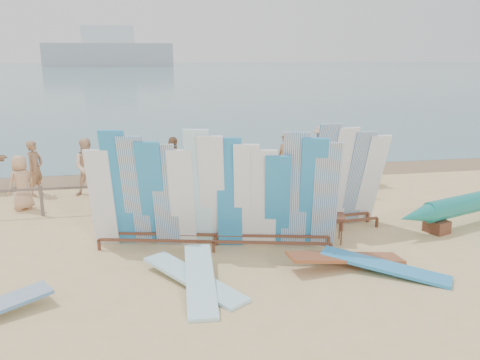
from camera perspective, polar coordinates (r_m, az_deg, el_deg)
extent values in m
plane|color=#D9B97D|center=(12.63, -5.42, -7.11)|extent=(160.00, 160.00, 0.00)
cube|color=#446F7A|center=(139.81, -10.61, 11.95)|extent=(320.00, 240.00, 0.02)
cube|color=#836749|center=(19.50, -7.47, 0.45)|extent=(40.00, 2.60, 0.01)
cube|color=#999EA3|center=(192.05, -14.49, 13.46)|extent=(45.00, 8.00, 8.00)
cube|color=silver|center=(192.16, -14.62, 15.54)|extent=(18.00, 6.00, 6.00)
cube|color=#6B5B51|center=(15.24, -6.58, -0.27)|extent=(12.00, 0.06, 0.06)
cube|color=#6B5B51|center=(15.58, -21.38, -2.19)|extent=(0.08, 0.08, 0.90)
cube|color=#6B5B51|center=(15.32, -14.02, -1.88)|extent=(0.08, 0.08, 0.90)
cube|color=#6B5B51|center=(15.33, -6.54, -1.54)|extent=(0.08, 0.08, 0.90)
cube|color=#6B5B51|center=(15.59, 0.80, -1.18)|extent=(0.08, 0.08, 0.90)
cube|color=#6B5B51|center=(16.10, 7.79, -0.82)|extent=(0.08, 0.08, 0.90)
cube|color=#6B5B51|center=(16.83, 14.26, -0.47)|extent=(0.08, 0.08, 0.90)
cube|color=brown|center=(11.97, -2.99, -6.93)|extent=(5.32, 1.36, 0.06)
cube|color=brown|center=(12.40, -2.77, -6.17)|extent=(5.32, 1.36, 0.06)
cube|color=white|center=(12.44, -15.25, -2.00)|extent=(0.69, 0.66, 2.43)
cube|color=#2785C6|center=(12.26, -13.54, -0.99)|extent=(0.74, 0.85, 2.89)
cube|color=silver|center=(12.17, -11.71, -1.30)|extent=(0.74, 0.89, 2.77)
cube|color=#2785C6|center=(12.09, -9.86, -1.62)|extent=(0.76, 0.93, 2.65)
cube|color=silver|center=(12.03, -8.40, -1.80)|extent=(0.71, 0.74, 2.58)
cube|color=white|center=(11.98, -6.51, -2.11)|extent=(0.72, 0.78, 2.46)
cube|color=#97DCF2|center=(11.86, -4.63, -1.05)|extent=(0.75, 0.92, 2.93)
cube|color=white|center=(11.84, -3.12, -1.38)|extent=(0.77, 1.00, 2.80)
cube|color=#2785C6|center=(11.81, -1.19, -1.55)|extent=(0.72, 0.77, 2.74)
cube|color=white|center=(11.81, 0.75, -1.89)|extent=(0.74, 0.87, 2.61)
cube|color=white|center=(11.82, 2.70, -2.18)|extent=(0.75, 0.89, 2.49)
cube|color=#2785C6|center=(11.84, 4.21, -2.50)|extent=(0.76, 0.95, 2.36)
cube|color=silver|center=(11.78, 6.18, -1.29)|extent=(0.74, 0.87, 2.89)
cube|color=#2785C6|center=(11.83, 8.11, -1.61)|extent=(0.76, 0.93, 2.76)
cube|color=silver|center=(11.87, 9.60, -1.85)|extent=(0.74, 0.87, 2.66)
cube|color=brown|center=(13.60, 11.37, -4.59)|extent=(2.09, 0.28, 0.06)
cube|color=brown|center=(13.99, 10.49, -4.02)|extent=(2.09, 0.28, 0.06)
cube|color=white|center=(13.11, 7.29, -0.83)|extent=(0.64, 0.68, 2.41)
cube|color=silver|center=(13.26, 9.29, 0.31)|extent=(0.65, 0.84, 2.88)
cube|color=white|center=(13.49, 11.19, 0.21)|extent=(0.66, 0.86, 2.76)
cube|color=silver|center=(13.74, 13.01, 0.12)|extent=(0.66, 0.88, 2.64)
cube|color=white|center=(13.96, 14.46, 0.00)|extent=(0.66, 0.89, 2.53)
cube|color=brown|center=(14.23, 21.22, -4.86)|extent=(0.62, 0.68, 0.33)
cylinder|color=#17837B|center=(15.42, 25.25, -2.18)|extent=(4.03, 1.90, 0.56)
cone|color=#17837B|center=(13.48, 19.15, -3.81)|extent=(1.22, 0.86, 0.52)
cube|color=brown|center=(12.66, 9.75, -4.01)|extent=(0.96, 0.79, 0.05)
cube|color=white|center=(12.58, 9.79, -2.95)|extent=(0.43, 0.15, 0.39)
cube|color=#994F29|center=(11.54, 11.81, -9.47)|extent=(2.73, 0.81, 0.41)
cube|color=#2785C6|center=(11.39, 15.87, -10.03)|extent=(2.52, 2.02, 0.32)
cube|color=#97DCF2|center=(10.53, -5.20, -11.59)|extent=(1.99, 2.54, 0.26)
cube|color=#97DCF2|center=(10.37, -4.49, -11.99)|extent=(0.74, 2.72, 0.41)
cube|color=red|center=(16.02, -1.00, -1.34)|extent=(0.52, 0.47, 0.05)
cube|color=red|center=(16.16, -1.12, -0.26)|extent=(0.51, 0.16, 0.50)
cube|color=red|center=(16.59, -6.53, -0.80)|extent=(0.74, 0.72, 0.05)
cube|color=red|center=(16.71, -7.04, 0.29)|extent=(0.56, 0.43, 0.55)
cube|color=red|center=(16.35, -0.79, -0.18)|extent=(0.45, 0.73, 0.53)
cube|color=red|center=(16.55, -0.93, 1.19)|extent=(0.44, 0.17, 0.33)
imported|color=#8C6042|center=(17.60, 5.13, 2.19)|extent=(0.74, 0.77, 1.89)
imported|color=#8C6042|center=(18.33, 14.37, 1.81)|extent=(0.94, 0.95, 1.60)
imported|color=tan|center=(20.23, 9.15, 3.49)|extent=(1.04, 1.24, 1.80)
imported|color=tan|center=(16.36, -23.35, -0.27)|extent=(0.86, 0.83, 1.65)
imported|color=beige|center=(17.27, -16.70, 1.41)|extent=(0.92, 0.45, 1.89)
imported|color=tan|center=(18.54, 13.14, 2.23)|extent=(0.81, 1.21, 1.73)
imported|color=#8C6042|center=(17.04, -7.47, 1.72)|extent=(0.81, 1.20, 1.88)
imported|color=#8C6042|center=(17.83, -22.03, 1.23)|extent=(0.61, 0.75, 1.81)
imported|color=beige|center=(18.10, 9.74, 2.14)|extent=(0.94, 0.77, 1.75)
imported|color=beige|center=(18.05, -5.69, 2.13)|extent=(1.59, 0.61, 1.68)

